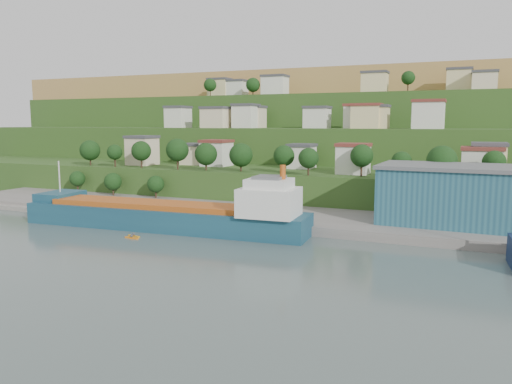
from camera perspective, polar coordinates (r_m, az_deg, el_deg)
The scene contains 10 objects.
ground at distance 100.58m, azimuth -7.04°, elevation -5.85°, with size 500.00×500.00×0.00m, color #495956.
quay at distance 118.53m, azimuth 8.32°, elevation -3.77°, with size 220.00×26.00×4.00m, color slate.
pebble_beach at distance 150.88m, azimuth -21.07°, elevation -1.71°, with size 40.00×18.00×2.40m, color slate.
hillside at distance 258.92m, azimuth 12.04°, elevation 2.45°, with size 360.00×211.26×96.00m.
cargo_ship_near at distance 113.81m, azimuth -9.72°, elevation -2.86°, with size 68.14×14.57×17.38m.
warehouse at distance 116.40m, azimuth 21.57°, elevation -0.24°, with size 31.71×20.19×12.80m.
caravan at distance 147.01m, azimuth -21.05°, elevation -0.92°, with size 6.09×2.54×2.84m, color silver.
dinghy at distance 140.20m, azimuth -18.72°, elevation -1.64°, with size 4.02×1.51×0.80m, color silver.
kayak_orange at distance 107.15m, azimuth -14.03°, elevation -5.04°, with size 3.42×0.97×0.84m.
kayak_yellow at distance 108.76m, azimuth -13.79°, elevation -4.84°, with size 3.27×1.31×0.81m.
Camera 1 is at (49.36, -84.35, 23.75)m, focal length 35.00 mm.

